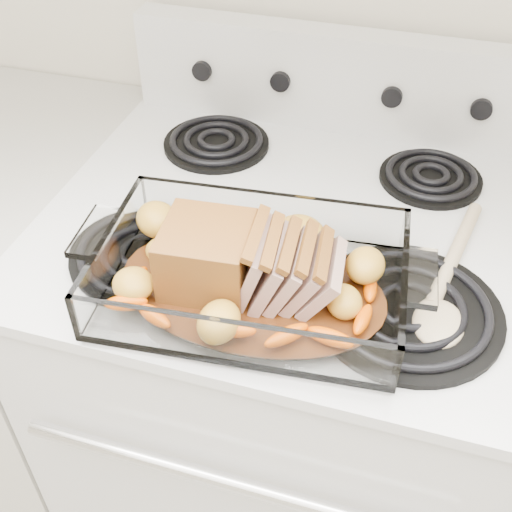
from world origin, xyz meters
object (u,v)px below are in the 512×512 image
(counter_left, at_px, (4,327))
(baking_dish, at_px, (252,281))
(electric_range, at_px, (288,392))
(pork_roast, at_px, (235,260))

(counter_left, height_order, baking_dish, baking_dish)
(electric_range, height_order, baking_dish, electric_range)
(baking_dish, relative_size, pork_roast, 1.67)
(electric_range, bearing_deg, counter_left, -179.90)
(counter_left, relative_size, pork_roast, 3.96)
(pork_roast, bearing_deg, baking_dish, 24.56)
(baking_dish, height_order, pork_roast, pork_roast)
(baking_dish, distance_m, pork_roast, 0.04)
(electric_range, xyz_separation_m, pork_roast, (-0.04, -0.19, 0.51))
(counter_left, xyz_separation_m, baking_dish, (0.65, -0.19, 0.50))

